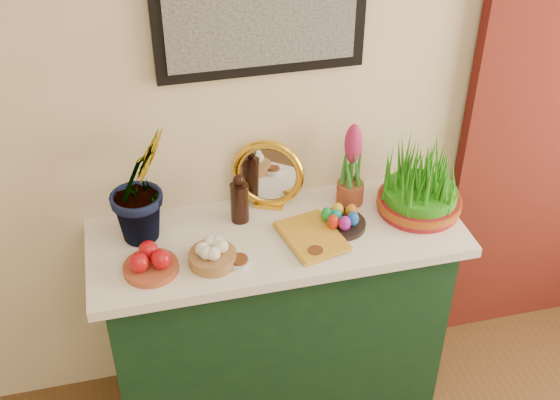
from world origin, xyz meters
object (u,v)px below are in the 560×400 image
object	(u,v)px
mirror	(268,175)
book	(288,243)
sideboard	(277,320)
hyacinth_green	(138,169)
wheatgrass_sabzeh	(421,185)

from	to	relation	value
mirror	book	size ratio (longest dim) A/B	1.10
sideboard	mirror	xyz separation A→B (m)	(0.01, 0.18, 0.60)
sideboard	book	bearing A→B (deg)	-79.51
mirror	book	bearing A→B (deg)	-88.24
sideboard	hyacinth_green	world-z (taller)	hyacinth_green
sideboard	book	xyz separation A→B (m)	(0.02, -0.10, 0.48)
hyacinth_green	wheatgrass_sabzeh	world-z (taller)	hyacinth_green
book	mirror	bearing A→B (deg)	79.99
sideboard	wheatgrass_sabzeh	size ratio (longest dim) A/B	3.99
sideboard	wheatgrass_sabzeh	distance (m)	0.81
mirror	book	xyz separation A→B (m)	(0.01, -0.28, -0.12)
mirror	wheatgrass_sabzeh	world-z (taller)	mirror
sideboard	mirror	bearing A→B (deg)	86.98
mirror	wheatgrass_sabzeh	xyz separation A→B (m)	(0.56, -0.18, -0.02)
hyacinth_green	wheatgrass_sabzeh	bearing A→B (deg)	-38.17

